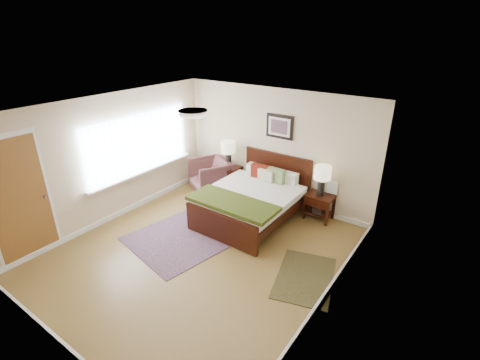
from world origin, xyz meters
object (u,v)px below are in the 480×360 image
at_px(bed, 252,196).
at_px(lamp_left, 228,149).
at_px(nightstand_left, 228,172).
at_px(lamp_right, 322,175).
at_px(rug_persian, 195,232).
at_px(nightstand_right, 319,204).
at_px(armchair, 210,176).

height_order(bed, lamp_left, lamp_left).
bearing_deg(bed, nightstand_left, 147.02).
bearing_deg(lamp_right, nightstand_left, -179.47).
bearing_deg(rug_persian, bed, 71.51).
relative_size(bed, nightstand_right, 3.83).
bearing_deg(lamp_right, rug_persian, -132.57).
xyz_separation_m(lamp_left, armchair, (-0.34, -0.27, -0.65)).
bearing_deg(rug_persian, nightstand_left, 118.50).
bearing_deg(nightstand_left, lamp_right, 0.53).
relative_size(nightstand_right, rug_persian, 0.23).
height_order(lamp_left, armchair, lamp_left).
relative_size(lamp_right, armchair, 0.70).
relative_size(nightstand_right, lamp_right, 0.89).
height_order(lamp_right, rug_persian, lamp_right).
bearing_deg(nightstand_left, armchair, -143.45).
distance_m(nightstand_left, armchair, 0.43).
height_order(bed, nightstand_left, bed).
relative_size(bed, nightstand_left, 3.37).
bearing_deg(lamp_right, lamp_left, 180.00).
xyz_separation_m(bed, lamp_right, (1.11, 0.79, 0.45)).
distance_m(bed, rug_persian, 1.34).
relative_size(nightstand_right, lamp_left, 0.89).
xyz_separation_m(armchair, rug_persian, (0.91, -1.60, -0.39)).
relative_size(lamp_left, armchair, 0.70).
distance_m(nightstand_right, lamp_right, 0.63).
bearing_deg(lamp_left, nightstand_right, -0.30).
distance_m(armchair, rug_persian, 1.88).
bearing_deg(bed, lamp_right, 35.63).
xyz_separation_m(bed, rug_persian, (-0.61, -1.07, -0.51)).
xyz_separation_m(bed, nightstand_left, (-1.19, 0.77, -0.02)).
relative_size(bed, lamp_right, 3.41).
relative_size(lamp_left, lamp_right, 1.00).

